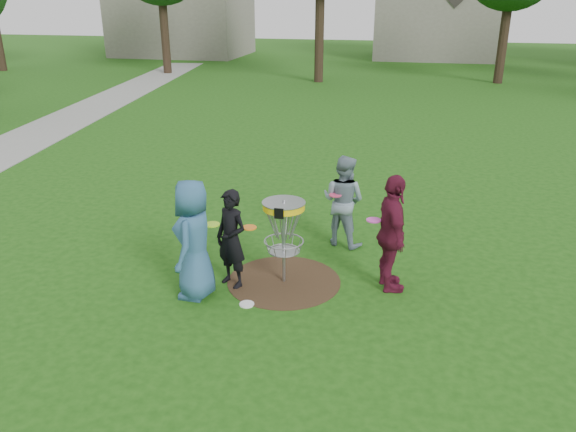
% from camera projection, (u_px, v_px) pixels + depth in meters
% --- Properties ---
extents(ground, '(100.00, 100.00, 0.00)m').
position_uv_depth(ground, '(284.00, 281.00, 8.91)').
color(ground, '#19470F').
rests_on(ground, ground).
extents(dirt_patch, '(1.80, 1.80, 0.01)m').
position_uv_depth(dirt_patch, '(284.00, 281.00, 8.91)').
color(dirt_patch, '#47331E').
rests_on(dirt_patch, ground).
extents(concrete_path, '(7.75, 39.92, 0.02)m').
position_uv_depth(concrete_path, '(37.00, 134.00, 18.15)').
color(concrete_path, '#9E9E99').
rests_on(concrete_path, ground).
extents(player_blue, '(0.60, 0.90, 1.82)m').
position_uv_depth(player_blue, '(194.00, 240.00, 8.19)').
color(player_blue, '#2D597D').
rests_on(player_blue, ground).
extents(player_black, '(0.68, 0.60, 1.55)m').
position_uv_depth(player_black, '(231.00, 239.00, 8.53)').
color(player_black, black).
rests_on(player_black, ground).
extents(player_grey, '(0.98, 0.88, 1.66)m').
position_uv_depth(player_grey, '(343.00, 201.00, 9.96)').
color(player_grey, gray).
rests_on(player_grey, ground).
extents(player_maroon, '(0.73, 1.16, 1.83)m').
position_uv_depth(player_maroon, '(392.00, 234.00, 8.37)').
color(player_maroon, maroon).
rests_on(player_maroon, ground).
extents(disc_on_grass, '(0.22, 0.22, 0.02)m').
position_uv_depth(disc_on_grass, '(247.00, 304.00, 8.23)').
color(disc_on_grass, white).
rests_on(disc_on_grass, ground).
extents(disc_golf_basket, '(0.66, 0.67, 1.38)m').
position_uv_depth(disc_golf_basket, '(284.00, 222.00, 8.53)').
color(disc_golf_basket, '#9EA0A5').
rests_on(disc_golf_basket, ground).
extents(held_discs, '(2.52, 2.16, 0.19)m').
position_uv_depth(held_discs, '(294.00, 216.00, 8.67)').
color(held_discs, '#AAEF1A').
rests_on(held_discs, ground).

